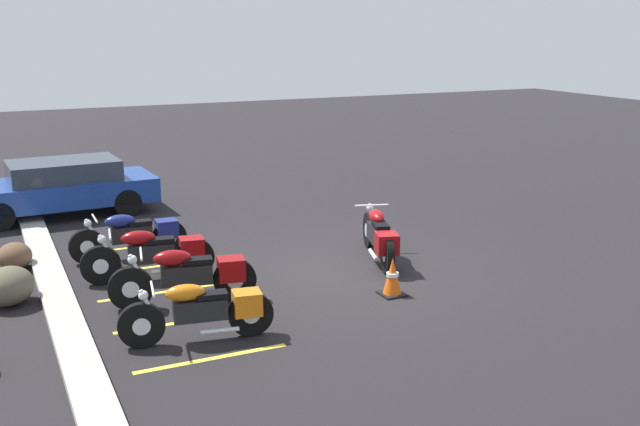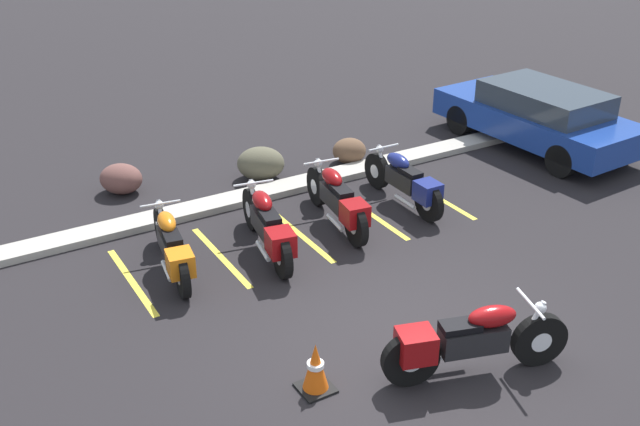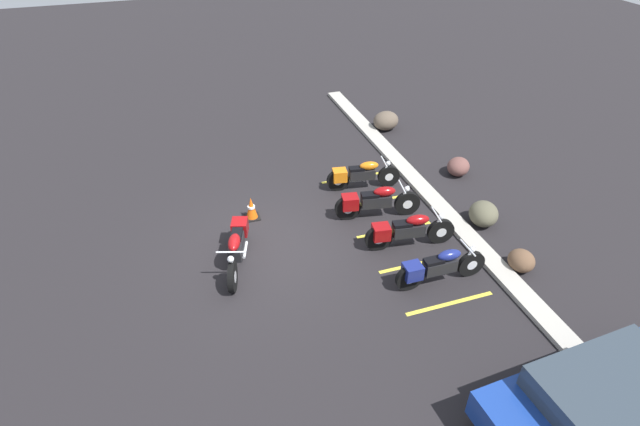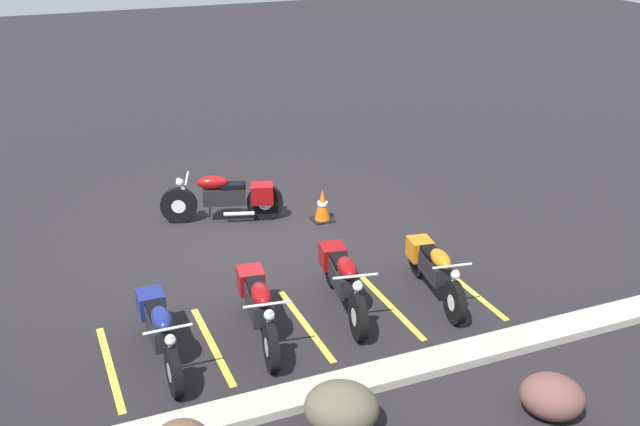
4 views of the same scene
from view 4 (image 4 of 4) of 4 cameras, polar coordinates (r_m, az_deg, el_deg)
ground at (r=13.88m, az=-5.15°, el=-1.72°), size 60.00×60.00×0.00m
motorcycle_maroon_featured at (r=14.37m, az=-7.02°, el=1.23°), size 2.27×0.98×0.92m
parked_bike_0 at (r=11.82m, az=8.63°, el=-4.14°), size 0.71×2.16×0.85m
parked_bike_1 at (r=11.35m, az=1.72°, el=-4.92°), size 0.79×2.30×0.91m
parked_bike_2 at (r=10.71m, az=-4.72°, el=-6.89°), size 0.72×2.28×0.90m
parked_bike_3 at (r=10.39m, az=-12.12°, el=-8.52°), size 0.62×2.21×0.87m
concrete_curb at (r=9.92m, az=3.74°, el=-12.47°), size 18.00×0.50×0.12m
landscape_rock_1 at (r=9.66m, az=17.26°, el=-13.21°), size 1.01×1.02×0.54m
landscape_rock_3 at (r=9.02m, az=1.65°, el=-14.63°), size 1.14×1.09×0.62m
traffic_cone at (r=14.35m, az=0.19°, el=0.55°), size 0.40×0.40×0.64m
stall_line_0 at (r=12.26m, az=11.22°, el=-5.66°), size 0.10×2.10×0.00m
stall_line_1 at (r=11.61m, az=5.37°, el=-7.04°), size 0.10×2.10×0.00m
stall_line_2 at (r=11.10m, az=-1.13°, el=-8.48°), size 0.10×2.10×0.00m
stall_line_3 at (r=10.75m, az=-8.21°, el=-9.92°), size 0.10×2.10×0.00m
stall_line_4 at (r=10.58m, az=-15.70°, el=-11.26°), size 0.10×2.10×0.00m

